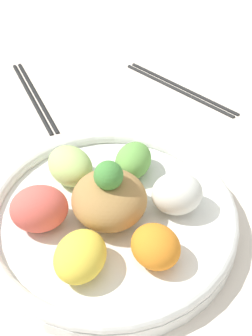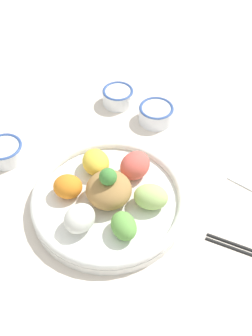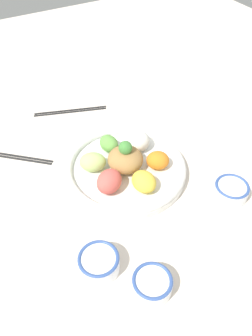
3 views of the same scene
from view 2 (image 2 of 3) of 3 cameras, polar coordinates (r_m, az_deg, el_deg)
The scene contains 6 objects.
ground_plane at distance 0.82m, azimuth -0.35°, elevation -6.31°, with size 2.40×2.40×0.00m, color silver.
salad_platter at distance 0.81m, azimuth -2.42°, elevation -4.14°, with size 0.32×0.32×0.11m.
sauce_bowl_red at distance 0.99m, azimuth 4.38°, elevation 7.96°, with size 0.09×0.09×0.04m.
rice_bowl_blue at distance 1.04m, azimuth -1.17°, elevation 10.42°, with size 0.08×0.08×0.04m.
sauce_bowl_dark at distance 0.94m, azimuth -17.19°, elevation 2.36°, with size 0.09×0.09×0.04m.
serving_spoon_extra at distance 0.90m, azimuth 14.88°, elevation -1.26°, with size 0.09×0.11×0.01m.
Camera 2 is at (-0.14, -0.44, 0.68)m, focal length 42.00 mm.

